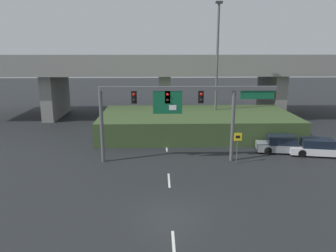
{
  "coord_description": "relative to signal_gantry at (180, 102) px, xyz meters",
  "views": [
    {
      "loc": [
        -0.59,
        -15.86,
        8.74
      ],
      "look_at": [
        0.0,
        7.25,
        3.14
      ],
      "focal_mm": 35.0,
      "sensor_mm": 36.0,
      "label": 1
    }
  ],
  "objects": [
    {
      "name": "parked_sedan_mid_right",
      "position": [
        11.55,
        1.15,
        -4.04
      ],
      "size": [
        5.01,
        2.61,
        1.39
      ],
      "rotation": [
        0.0,
        0.0,
        -0.19
      ],
      "color": "silver",
      "rests_on": "ground"
    },
    {
      "name": "parked_sedan_near_right",
      "position": [
        8.89,
        2.04,
        -4.02
      ],
      "size": [
        4.63,
        2.41,
        1.43
      ],
      "rotation": [
        0.0,
        0.0,
        -0.15
      ],
      "color": "gray",
      "rests_on": "ground"
    },
    {
      "name": "grass_embankment",
      "position": [
        2.22,
        8.25,
        -3.6
      ],
      "size": [
        19.34,
        9.49,
        2.17
      ],
      "color": "#384C28",
      "rests_on": "ground"
    },
    {
      "name": "signal_gantry",
      "position": [
        0.0,
        0.0,
        0.0
      ],
      "size": [
        13.37,
        0.44,
        5.87
      ],
      "color": "#515456",
      "rests_on": "ground"
    },
    {
      "name": "speed_limit_sign",
      "position": [
        4.35,
        -0.66,
        -3.07
      ],
      "size": [
        0.6,
        0.11,
        2.48
      ],
      "color": "#4C4C4C",
      "rests_on": "ground"
    },
    {
      "name": "highway_light_pole_near",
      "position": [
        4.45,
        10.07,
        2.28
      ],
      "size": [
        0.7,
        0.36,
        13.19
      ],
      "color": "#515456",
      "rests_on": "ground"
    },
    {
      "name": "overpass_bridge",
      "position": [
        -0.95,
        17.48,
        0.9
      ],
      "size": [
        48.97,
        9.64,
        7.9
      ],
      "color": "gray",
      "rests_on": "ground"
    },
    {
      "name": "lane_markings",
      "position": [
        -0.95,
        3.6,
        -4.68
      ],
      "size": [
        0.14,
        32.16,
        0.01
      ],
      "color": "silver",
      "rests_on": "ground"
    },
    {
      "name": "ground_plane",
      "position": [
        -0.95,
        -8.51,
        -4.68
      ],
      "size": [
        160.0,
        160.0,
        0.0
      ],
      "primitive_type": "plane",
      "color": "black"
    }
  ]
}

